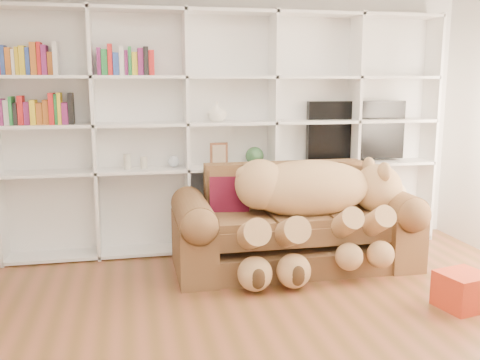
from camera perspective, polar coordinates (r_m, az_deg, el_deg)
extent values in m
plane|color=brown|center=(3.56, 6.29, -18.29)|extent=(5.00, 5.00, 0.00)
cube|color=silver|center=(5.56, -1.44, 6.77)|extent=(5.00, 0.02, 2.70)
cube|color=white|center=(5.54, -1.37, 5.20)|extent=(4.40, 0.03, 2.40)
cube|color=white|center=(5.30, -15.26, 4.60)|extent=(0.03, 0.35, 2.40)
cube|color=white|center=(5.32, -5.74, 4.93)|extent=(0.03, 0.35, 2.40)
cube|color=white|center=(5.48, 3.48, 5.13)|extent=(0.03, 0.35, 2.40)
cube|color=white|center=(5.78, 11.97, 5.20)|extent=(0.03, 0.35, 2.40)
cube|color=white|center=(6.18, 19.50, 5.16)|extent=(0.03, 0.35, 2.40)
cube|color=white|center=(5.62, -1.02, -6.91)|extent=(4.40, 0.35, 0.03)
cube|color=white|center=(5.43, -1.05, 1.37)|extent=(4.40, 0.35, 0.03)
cube|color=white|center=(5.38, -1.06, 6.11)|extent=(4.40, 0.35, 0.03)
cube|color=white|center=(5.36, -1.08, 10.91)|extent=(4.40, 0.35, 0.03)
cube|color=white|center=(5.40, -1.10, 17.51)|extent=(4.40, 0.35, 0.03)
cube|color=brown|center=(5.08, 5.82, -7.91)|extent=(2.12, 0.86, 0.22)
cube|color=brown|center=(4.97, 5.96, -4.34)|extent=(1.57, 0.71, 0.30)
cube|color=brown|center=(5.29, 4.70, -1.05)|extent=(1.57, 0.20, 0.55)
cube|color=brown|center=(4.84, -4.96, -6.78)|extent=(0.32, 0.96, 0.55)
cube|color=brown|center=(5.39, 15.54, -5.33)|extent=(0.32, 0.96, 0.55)
cylinder|color=brown|center=(4.77, -5.02, -3.59)|extent=(0.32, 0.91, 0.32)
cylinder|color=brown|center=(5.32, 15.69, -2.46)|extent=(0.32, 0.91, 0.32)
ellipsoid|color=tan|center=(4.91, 7.31, -0.86)|extent=(1.20, 0.58, 0.52)
sphere|color=tan|center=(4.77, 2.16, -0.48)|extent=(0.45, 0.45, 0.45)
sphere|color=tan|center=(5.17, 14.46, -0.87)|extent=(0.45, 0.45, 0.45)
sphere|color=beige|center=(5.26, 16.14, -1.45)|extent=(0.23, 0.23, 0.23)
sphere|color=#3A2615|center=(5.31, 16.97, -1.51)|extent=(0.07, 0.07, 0.07)
ellipsoid|color=tan|center=(4.99, 15.15, 0.86)|extent=(0.11, 0.18, 0.18)
ellipsoid|color=tan|center=(5.27, 13.59, 1.43)|extent=(0.11, 0.18, 0.18)
sphere|color=tan|center=(4.72, 0.46, 0.56)|extent=(0.15, 0.15, 0.15)
cylinder|color=tan|center=(4.75, 10.87, -4.81)|extent=(0.20, 0.55, 0.40)
cylinder|color=tan|center=(4.86, 14.03, -4.57)|extent=(0.20, 0.55, 0.40)
cylinder|color=tan|center=(4.51, 1.07, -5.97)|extent=(0.23, 0.64, 0.47)
cylinder|color=tan|center=(4.59, 5.11, -5.71)|extent=(0.23, 0.64, 0.47)
sphere|color=tan|center=(4.66, 11.61, -8.05)|extent=(0.24, 0.24, 0.24)
sphere|color=tan|center=(4.78, 14.82, -7.72)|extent=(0.24, 0.24, 0.24)
sphere|color=tan|center=(4.44, 1.57, -9.93)|extent=(0.29, 0.29, 0.29)
sphere|color=tan|center=(4.52, 5.71, -9.58)|extent=(0.29, 0.29, 0.29)
cube|color=#510D23|center=(4.99, -1.17, -1.76)|extent=(0.39, 0.25, 0.38)
cube|color=red|center=(4.50, 22.65, -10.81)|extent=(0.41, 0.39, 0.28)
cube|color=black|center=(5.84, 12.27, 5.20)|extent=(1.09, 0.08, 0.62)
cube|color=black|center=(5.88, 12.15, 2.19)|extent=(0.36, 0.18, 0.04)
cube|color=brown|center=(5.39, -2.27, 2.80)|extent=(0.18, 0.04, 0.23)
sphere|color=#316037|center=(5.47, 1.57, 2.58)|extent=(0.19, 0.19, 0.19)
cylinder|color=beige|center=(5.32, -11.93, 1.92)|extent=(0.09, 0.09, 0.15)
cylinder|color=beige|center=(5.33, -10.22, 1.82)|extent=(0.08, 0.08, 0.12)
sphere|color=silver|center=(5.34, -7.10, 1.99)|extent=(0.12, 0.12, 0.12)
imported|color=white|center=(5.35, -2.48, 7.31)|extent=(0.20, 0.20, 0.20)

